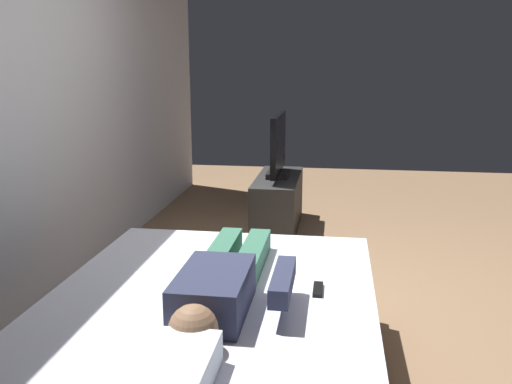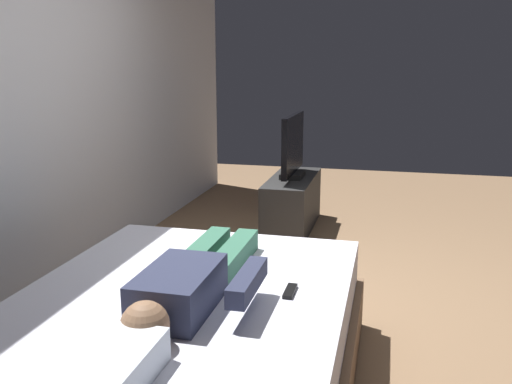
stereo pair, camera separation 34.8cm
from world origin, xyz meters
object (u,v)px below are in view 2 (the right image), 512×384
object	(u,v)px
tv_stand	(292,203)
tv	(293,147)
remote	(290,291)
pillow	(90,374)
person	(193,280)
bed	(179,355)

from	to	relation	value
tv_stand	tv	bearing A→B (deg)	0.00
remote	tv	distance (m)	2.79
pillow	tv_stand	size ratio (longest dim) A/B	0.44
remote	tv_stand	size ratio (longest dim) A/B	0.14
person	tv	size ratio (longest dim) A/B	1.43
person	remote	world-z (taller)	person
tv_stand	pillow	bearing A→B (deg)	-179.94
person	tv_stand	distance (m)	2.91
tv	tv_stand	bearing A→B (deg)	0.00
bed	tv	xyz separation A→B (m)	(2.92, 0.00, 0.52)
person	remote	size ratio (longest dim) A/B	8.40
remote	tv_stand	xyz separation A→B (m)	(2.74, 0.48, -0.30)
pillow	tv_stand	world-z (taller)	pillow
remote	tv	size ratio (longest dim) A/B	0.17
bed	tv_stand	size ratio (longest dim) A/B	1.89
bed	tv	bearing A→B (deg)	0.07
pillow	tv_stand	bearing A→B (deg)	0.06
bed	tv_stand	xyz separation A→B (m)	(2.92, 0.00, -0.01)
person	tv_stand	size ratio (longest dim) A/B	1.15
pillow	tv_stand	distance (m)	3.65
person	tv	distance (m)	2.89
tv_stand	remote	bearing A→B (deg)	-170.11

